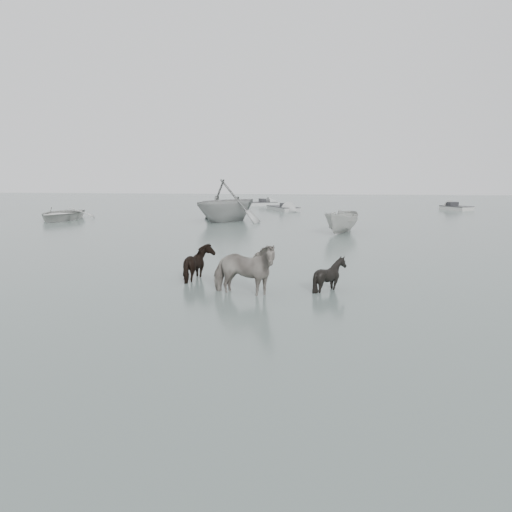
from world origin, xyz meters
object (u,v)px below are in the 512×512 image
object	(u,v)px
pony_pinto	(243,265)
pony_black	(330,270)
pony_dark	(200,259)
rowboat_lead	(61,212)

from	to	relation	value
pony_pinto	pony_black	xyz separation A→B (m)	(2.52, 0.97, -0.27)
pony_dark	pony_black	xyz separation A→B (m)	(4.31, -1.05, -0.07)
pony_black	pony_pinto	bearing A→B (deg)	106.05
pony_black	rowboat_lead	distance (m)	28.65
pony_pinto	rowboat_lead	bearing A→B (deg)	53.32
pony_dark	pony_black	size ratio (longest dim) A/B	1.11
pony_pinto	rowboat_lead	distance (m)	27.72
pony_black	rowboat_lead	xyz separation A→B (m)	(-19.82, 20.68, -0.07)
pony_pinto	pony_dark	size ratio (longest dim) A/B	1.52
pony_dark	pony_black	bearing A→B (deg)	-121.25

